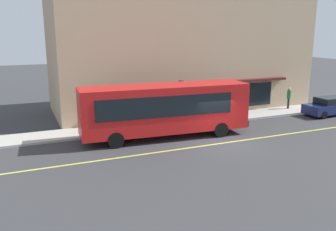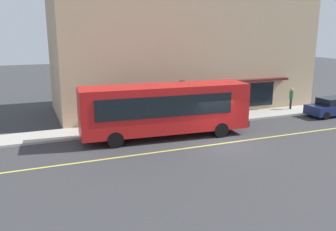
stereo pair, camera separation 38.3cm
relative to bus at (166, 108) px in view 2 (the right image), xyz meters
name	(u,v)px [view 2 (the right image)]	position (x,y,z in m)	size (l,w,h in m)	color
ground	(224,143)	(2.90, -2.60, -1.99)	(120.00, 120.00, 0.00)	#38383A
sidewalk	(187,122)	(2.90, 2.92, -1.91)	(80.00, 2.57, 0.15)	#B2ADA3
lane_centre_stripe	(224,143)	(2.90, -2.60, -1.98)	(36.00, 0.16, 0.01)	#D8D14C
storefront_building	(183,32)	(5.11, 8.56, 4.73)	(22.49, 9.32, 13.46)	tan
bus	(166,108)	(0.00, 0.00, 0.00)	(11.28, 3.28, 3.50)	red
traffic_light	(182,92)	(2.27, 2.41, 0.55)	(0.30, 0.52, 3.20)	#2D2D33
car_navy	(331,107)	(15.00, 0.52, -1.24)	(4.36, 1.99, 1.52)	navy
pedestrian_near_storefront	(166,108)	(1.38, 3.48, -0.81)	(0.34, 0.34, 1.70)	black
pedestrian_waiting	(291,96)	(13.20, 3.34, -0.71)	(0.34, 0.34, 1.86)	black
pedestrian_at_corner	(194,110)	(3.23, 2.39, -0.87)	(0.34, 0.34, 1.62)	black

